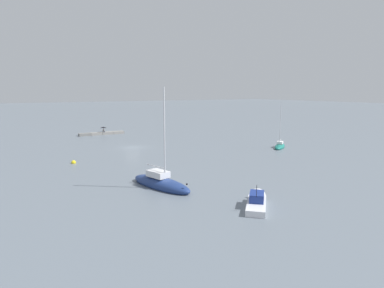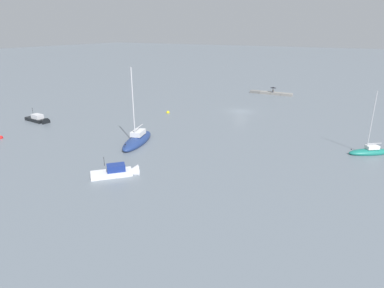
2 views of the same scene
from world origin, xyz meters
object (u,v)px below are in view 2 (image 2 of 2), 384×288
Objects in this scene: person_seated_grey_left at (273,91)px; motorboat_white_near at (119,172)px; motorboat_black_mid at (39,120)px; mooring_buoy_mid at (168,112)px; mooring_buoy_near at (1,138)px; umbrella_open_black at (273,87)px; sailboat_teal_mid at (369,152)px; sailboat_navy_far at (137,140)px.

motorboat_white_near is (1.45, 55.05, -0.54)m from person_seated_grey_left.
mooring_buoy_mid is (-16.25, -16.31, -0.20)m from motorboat_black_mid.
mooring_buoy_near is at bearing 62.31° from mooring_buoy_mid.
motorboat_white_near reaches higher than mooring_buoy_mid.
umbrella_open_black is 41.02m from sailboat_teal_mid.
sailboat_navy_far reaches higher than sailboat_teal_mid.
sailboat_navy_far is at bearing 108.99° from mooring_buoy_mid.
sailboat_navy_far reaches higher than mooring_buoy_mid.
sailboat_teal_mid is 52.30m from motorboat_black_mid.
umbrella_open_black is at bearing -2.89° from sailboat_teal_mid.
motorboat_black_mid is at bearing -71.05° from mooring_buoy_near.
sailboat_navy_far is at bearing 77.07° from person_seated_grey_left.
umbrella_open_black is at bearing -90.46° from person_seated_grey_left.
mooring_buoy_mid is (12.31, 28.58, -1.62)m from umbrella_open_black.
umbrella_open_black reaches higher than mooring_buoy_near.
motorboat_black_mid is at bearing -17.17° from sailboat_navy_far.
umbrella_open_black is 55.18m from motorboat_white_near.
motorboat_black_mid reaches higher than mooring_buoy_near.
motorboat_black_mid is at bearing 57.54° from umbrella_open_black.
umbrella_open_black is at bearing -113.30° from mooring_buoy_mid.
person_seated_grey_left is at bearing -113.83° from sailboat_navy_far.
motorboat_black_mid is at bearing -156.90° from motorboat_white_near.
sailboat_teal_mid is 31.91m from motorboat_white_near.
motorboat_white_near reaches higher than person_seated_grey_left.
mooring_buoy_mid is (5.81, -16.89, -0.31)m from sailboat_navy_far.
sailboat_teal_mid is 0.77× the size of sailboat_navy_far.
mooring_buoy_near is at bearing 59.78° from person_seated_grey_left.
mooring_buoy_near is at bearing -139.51° from motorboat_white_near.
motorboat_black_mid is (22.06, -0.58, -0.11)m from sailboat_navy_far.
sailboat_teal_mid reaches higher than motorboat_white_near.
sailboat_navy_far is 22.07m from motorboat_black_mid.
motorboat_white_near is 7.79× the size of mooring_buoy_near.
sailboat_teal_mid is at bearing 106.76° from motorboat_black_mid.
umbrella_open_black is at bearing -113.80° from sailboat_navy_far.
motorboat_white_near is 0.91× the size of motorboat_black_mid.
person_seated_grey_left is 1.14× the size of mooring_buoy_mid.
sailboat_teal_mid is at bearing -174.48° from sailboat_navy_far.
motorboat_white_near is (-5.06, 9.67, -0.11)m from sailboat_navy_far.
sailboat_navy_far is at bearing -156.48° from mooring_buoy_near.
sailboat_teal_mid reaches higher than person_seated_grey_left.
umbrella_open_black is 2.31× the size of mooring_buoy_mid.
motorboat_black_mid is 9.37m from mooring_buoy_near.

